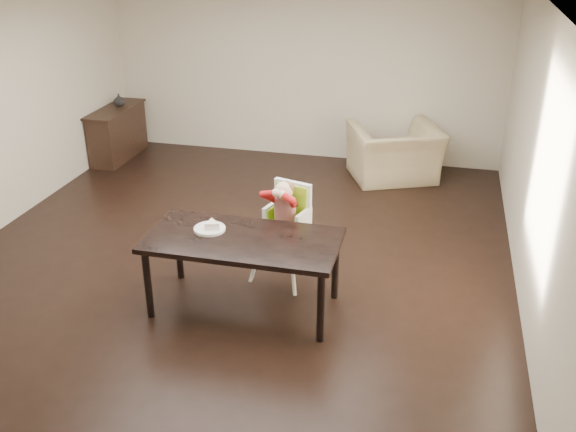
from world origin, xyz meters
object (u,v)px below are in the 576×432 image
Objects in this scene: high_chair at (286,210)px; sideboard at (118,133)px; armchair at (395,144)px; dining_table at (243,246)px.

high_chair reaches higher than sideboard.
high_chair reaches higher than armchair.
armchair is 4.27m from sideboard.
high_chair is at bearing -40.68° from sideboard.
dining_table is at bearing -94.32° from high_chair.
high_chair reaches higher than dining_table.
dining_table is 1.66× the size of high_chair.
dining_table is 1.50× the size of armchair.
high_chair is at bearing 51.06° from armchair.
sideboard is (-4.27, -0.10, -0.13)m from armchair.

